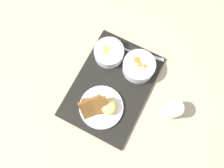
{
  "coord_description": "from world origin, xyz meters",
  "views": [
    {
      "loc": [
        0.23,
        0.11,
        0.97
      ],
      "look_at": [
        0.0,
        0.0,
        0.04
      ],
      "focal_mm": 38.0,
      "sensor_mm": 36.0,
      "label": 1
    }
  ],
  "objects": [
    {
      "name": "glass_water",
      "position": [
        -0.01,
        0.26,
        0.04
      ],
      "size": [
        0.07,
        0.07,
        0.09
      ],
      "color": "silver",
      "rests_on": "ground_plane"
    },
    {
      "name": "plate_main",
      "position": [
        0.1,
        -0.0,
        0.03
      ],
      "size": [
        0.18,
        0.18,
        0.09
      ],
      "color": "white",
      "rests_on": "serving_tray"
    },
    {
      "name": "spoon",
      "position": [
        -0.17,
        0.03,
        0.02
      ],
      "size": [
        0.04,
        0.15,
        0.01
      ],
      "rotation": [
        0.0,
        0.0,
        1.44
      ],
      "color": "silver",
      "rests_on": "serving_tray"
    },
    {
      "name": "bowl_soup",
      "position": [
        -0.12,
        -0.07,
        0.04
      ],
      "size": [
        0.13,
        0.13,
        0.05
      ],
      "color": "white",
      "rests_on": "serving_tray"
    },
    {
      "name": "serving_tray",
      "position": [
        0.0,
        0.0,
        0.01
      ],
      "size": [
        0.44,
        0.32,
        0.01
      ],
      "color": "black",
      "rests_on": "ground_plane"
    },
    {
      "name": "bowl_salad",
      "position": [
        -0.12,
        0.07,
        0.05
      ],
      "size": [
        0.13,
        0.13,
        0.07
      ],
      "color": "white",
      "rests_on": "serving_tray"
    },
    {
      "name": "knife",
      "position": [
        -0.19,
        0.01,
        0.02
      ],
      "size": [
        0.03,
        0.2,
        0.01
      ],
      "rotation": [
        0.0,
        0.0,
        1.66
      ],
      "color": "silver",
      "rests_on": "serving_tray"
    },
    {
      "name": "ground_plane",
      "position": [
        0.0,
        0.0,
        0.0
      ],
      "size": [
        4.0,
        4.0,
        0.0
      ],
      "primitive_type": "plane",
      "color": "tan"
    }
  ]
}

